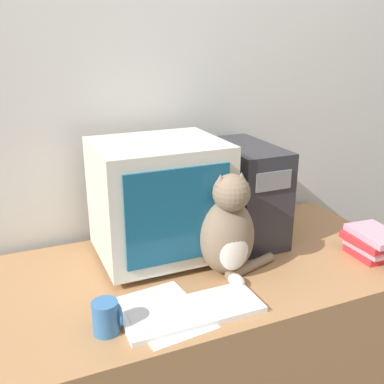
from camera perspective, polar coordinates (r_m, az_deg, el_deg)
name	(u,v)px	position (r m, az deg, el deg)	size (l,w,h in m)	color
wall_back	(164,114)	(1.90, -3.56, 9.86)	(7.00, 0.05, 2.50)	silver
desk	(208,352)	(1.88, 2.07, -19.59)	(1.52, 0.78, 0.77)	#9E7047
crt_monitor	(159,199)	(1.64, -4.16, -0.95)	(0.45, 0.39, 0.44)	beige
computer_tower	(245,192)	(1.83, 6.71, -0.02)	(0.21, 0.40, 0.39)	#28282D
keyboard	(193,311)	(1.40, 0.08, -14.88)	(0.43, 0.16, 0.02)	silver
cat	(229,231)	(1.54, 4.67, -4.99)	(0.30, 0.23, 0.38)	#7A6651
book_stack	(372,243)	(1.83, 21.93, -5.97)	(0.16, 0.21, 0.10)	red
pen	(158,309)	(1.42, -4.28, -14.57)	(0.15, 0.02, 0.01)	maroon
paper_sheet	(165,312)	(1.41, -3.42, -14.98)	(0.24, 0.32, 0.00)	white
mug	(107,317)	(1.33, -10.77, -15.34)	(0.08, 0.08, 0.10)	#33669E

